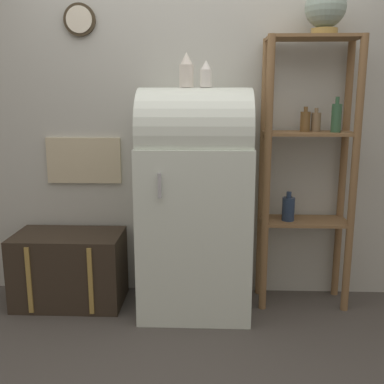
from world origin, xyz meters
name	(u,v)px	position (x,y,z in m)	size (l,w,h in m)	color
ground_plane	(194,325)	(0.00, 0.00, 0.00)	(12.00, 12.00, 0.00)	#4C4742
wall_back	(196,110)	(0.00, 0.57, 1.35)	(7.00, 0.09, 2.70)	#B7B7AD
refrigerator	(195,200)	(0.00, 0.25, 0.77)	(0.73, 0.62, 1.50)	silver
suitcase_trunk	(70,269)	(-0.89, 0.30, 0.26)	(0.75, 0.44, 0.51)	#33281E
shelf_unit	(307,161)	(0.75, 0.38, 1.02)	(0.61, 0.30, 1.83)	olive
globe	(326,8)	(0.81, 0.35, 1.98)	(0.25, 0.25, 0.29)	#AD8942
vase_left	(186,71)	(-0.06, 0.27, 1.60)	(0.09, 0.09, 0.22)	silver
vase_center	(206,75)	(0.07, 0.25, 1.58)	(0.07, 0.07, 0.17)	white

